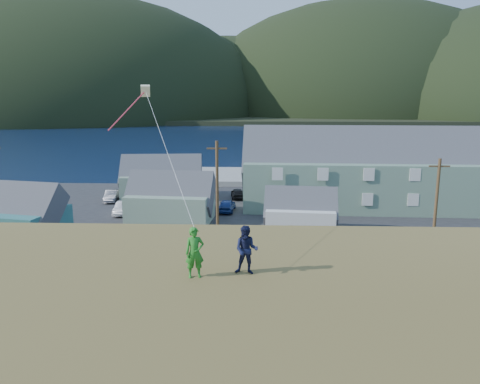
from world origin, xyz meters
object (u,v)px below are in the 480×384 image
(lodge, at_px, (385,171))
(kite_flyer_green, at_px, (195,253))
(wharf, at_px, (211,176))
(shed_palegreen_near, at_px, (171,199))
(shed_palegreen_far, at_px, (162,178))
(kite_flyer_navy, at_px, (246,250))
(shed_white, at_px, (300,213))
(shed_teal, at_px, (14,216))

(lodge, height_order, kite_flyer_green, lodge)
(wharf, relative_size, shed_palegreen_near, 2.72)
(shed_palegreen_far, bearing_deg, kite_flyer_navy, -79.97)
(kite_flyer_navy, bearing_deg, wharf, 104.11)
(shed_palegreen_near, xyz_separation_m, shed_palegreen_far, (-3.30, 11.50, 0.20))
(wharf, xyz_separation_m, kite_flyer_navy, (7.21, -58.87, 7.63))
(shed_white, bearing_deg, shed_teal, -167.25)
(shed_palegreen_near, relative_size, shed_palegreen_far, 0.87)
(shed_white, relative_size, shed_palegreen_far, 0.67)
(wharf, xyz_separation_m, lodge, (22.78, -18.94, 4.13))
(wharf, distance_m, shed_white, 32.46)
(wharf, relative_size, shed_white, 3.51)
(wharf, distance_m, kite_flyer_navy, 59.80)
(lodge, height_order, shed_palegreen_near, lodge)
(shed_palegreen_far, distance_m, kite_flyer_navy, 46.06)
(shed_teal, xyz_separation_m, shed_white, (26.62, 3.71, -0.38))
(wharf, relative_size, lodge, 0.76)
(kite_flyer_green, xyz_separation_m, kite_flyer_navy, (1.80, 0.40, -0.02))
(shed_white, height_order, kite_flyer_green, kite_flyer_green)
(lodge, bearing_deg, wharf, 142.04)
(shed_white, bearing_deg, wharf, 116.20)
(shed_palegreen_far, bearing_deg, shed_palegreen_near, -79.42)
(shed_palegreen_near, height_order, kite_flyer_navy, kite_flyer_navy)
(shed_white, relative_size, kite_flyer_green, 4.10)
(wharf, height_order, shed_white, shed_white)
(lodge, xyz_separation_m, shed_white, (-10.96, -11.24, -2.41))
(shed_palegreen_far, bearing_deg, wharf, 65.93)
(shed_teal, distance_m, shed_white, 26.88)
(lodge, relative_size, shed_palegreen_far, 3.10)
(shed_white, xyz_separation_m, kite_flyer_green, (-6.41, -29.08, 5.93))
(shed_teal, relative_size, shed_palegreen_near, 1.01)
(shed_palegreen_far, height_order, kite_flyer_navy, kite_flyer_navy)
(wharf, distance_m, shed_teal, 37.04)
(kite_flyer_green, distance_m, kite_flyer_navy, 1.84)
(shed_white, bearing_deg, shed_palegreen_near, 168.70)
(kite_flyer_green, bearing_deg, shed_white, 63.68)
(shed_teal, height_order, kite_flyer_green, kite_flyer_green)
(shed_teal, distance_m, shed_palegreen_near, 15.16)
(lodge, bearing_deg, kite_flyer_navy, -109.53)
(shed_teal, bearing_deg, wharf, 77.56)
(kite_flyer_navy, bearing_deg, kite_flyer_green, -160.35)
(shed_palegreen_near, xyz_separation_m, kite_flyer_green, (7.10, -32.98, 5.60))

